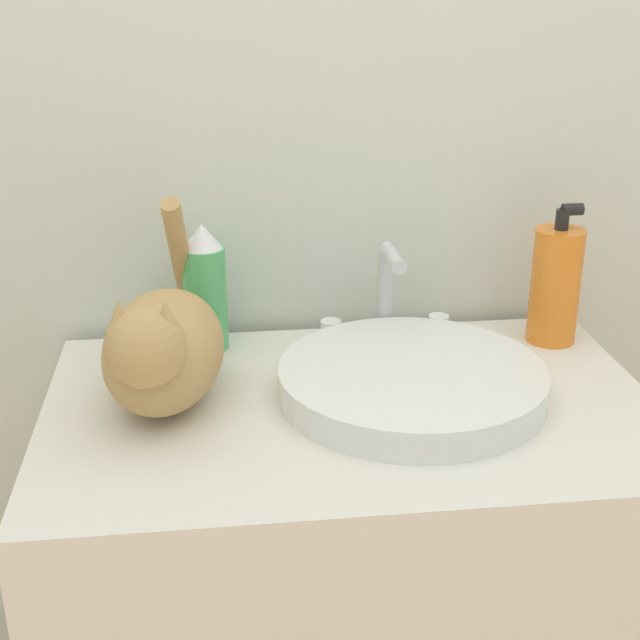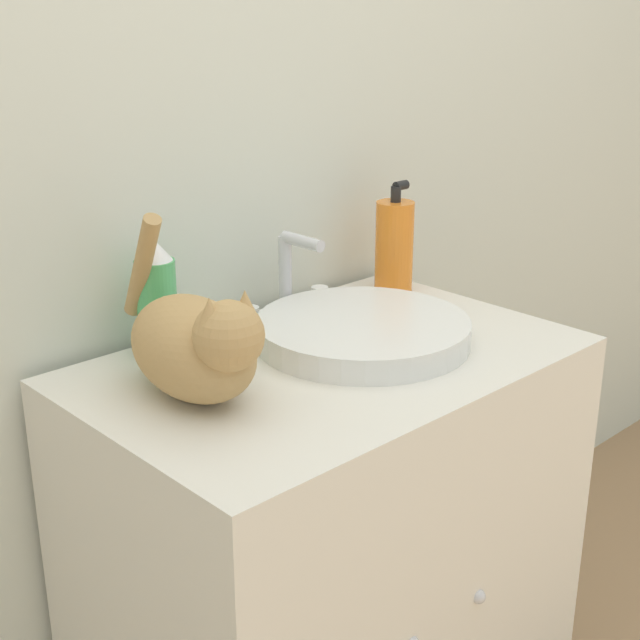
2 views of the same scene
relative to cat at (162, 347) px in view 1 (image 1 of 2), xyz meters
name	(u,v)px [view 1 (image 1 of 2)]	position (x,y,z in m)	size (l,w,h in m)	color
wall_back	(323,33)	(0.24, 0.28, 0.36)	(6.00, 0.05, 2.50)	silver
sink_basin	(412,382)	(0.33, -0.01, -0.06)	(0.36, 0.36, 0.04)	white
faucet	(386,299)	(0.33, 0.17, -0.01)	(0.20, 0.11, 0.16)	silver
cat	(162,347)	(0.00, 0.00, 0.00)	(0.19, 0.38, 0.25)	tan
soap_bottle	(555,285)	(0.58, 0.15, 0.01)	(0.07, 0.07, 0.22)	orange
spray_bottle	(205,289)	(0.06, 0.18, 0.01)	(0.06, 0.06, 0.19)	#4CB266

